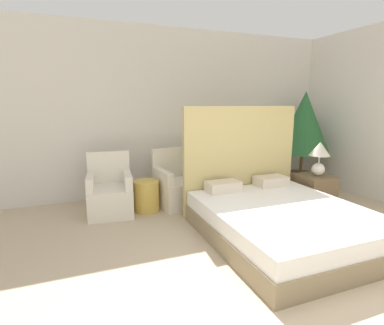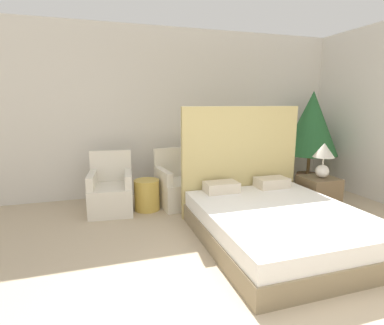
{
  "view_description": "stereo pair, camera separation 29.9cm",
  "coord_description": "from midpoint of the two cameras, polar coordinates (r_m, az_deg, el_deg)",
  "views": [
    {
      "loc": [
        -1.71,
        -1.42,
        1.63
      ],
      "look_at": [
        -0.12,
        2.67,
        0.75
      ],
      "focal_mm": 28.0,
      "sensor_mm": 36.0,
      "label": 1
    },
    {
      "loc": [
        -1.42,
        -1.52,
        1.63
      ],
      "look_at": [
        -0.12,
        2.67,
        0.75
      ],
      "focal_mm": 28.0,
      "sensor_mm": 36.0,
      "label": 2
    }
  ],
  "objects": [
    {
      "name": "side_table",
      "position": [
        4.66,
        -10.51,
        -6.27
      ],
      "size": [
        0.38,
        0.38,
        0.47
      ],
      "color": "gold",
      "rests_on": "ground_plane"
    },
    {
      "name": "ground_plane",
      "position": [
        2.7,
        22.62,
        -26.8
      ],
      "size": [
        16.0,
        16.0,
        0.0
      ],
      "primitive_type": "plane",
      "color": "tan"
    },
    {
      "name": "armchair_near_window_right",
      "position": [
        4.83,
        -4.53,
        -4.95
      ],
      "size": [
        0.7,
        0.74,
        0.9
      ],
      "rotation": [
        0.0,
        0.0,
        0.12
      ],
      "color": "silver",
      "rests_on": "ground_plane"
    },
    {
      "name": "table_lamp",
      "position": [
        4.94,
        21.53,
        1.44
      ],
      "size": [
        0.31,
        0.31,
        0.53
      ],
      "color": "white",
      "rests_on": "nightstand"
    },
    {
      "name": "potted_palm",
      "position": [
        6.09,
        19.22,
        6.76
      ],
      "size": [
        0.99,
        0.99,
        1.84
      ],
      "color": "brown",
      "rests_on": "ground_plane"
    },
    {
      "name": "nightstand",
      "position": [
        5.07,
        20.67,
        -5.13
      ],
      "size": [
        0.5,
        0.49,
        0.51
      ],
      "color": "brown",
      "rests_on": "ground_plane"
    },
    {
      "name": "bed",
      "position": [
        3.84,
        13.91,
        -9.72
      ],
      "size": [
        1.8,
        2.11,
        1.58
      ],
      "color": "#8C7A5B",
      "rests_on": "ground_plane"
    },
    {
      "name": "wall_back",
      "position": [
        5.49,
        -4.68,
        9.42
      ],
      "size": [
        10.0,
        0.06,
        2.9
      ],
      "color": "silver",
      "rests_on": "ground_plane"
    },
    {
      "name": "armchair_near_window_left",
      "position": [
        4.65,
        -17.11,
        -6.07
      ],
      "size": [
        0.69,
        0.72,
        0.9
      ],
      "rotation": [
        0.0,
        0.0,
        -0.1
      ],
      "color": "silver",
      "rests_on": "ground_plane"
    }
  ]
}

